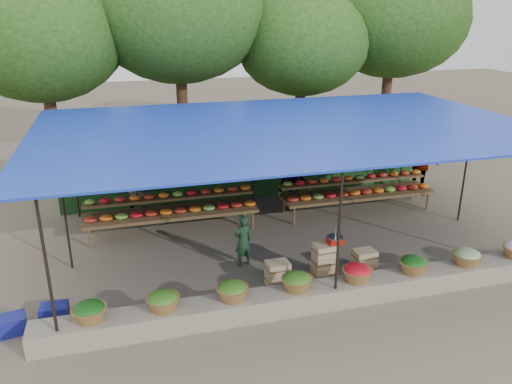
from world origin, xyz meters
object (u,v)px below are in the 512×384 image
object	(u,v)px
vendor_seated	(243,241)
blue_crate_back	(10,325)
blue_crate_front	(55,312)
crate_counter	(323,265)
weighing_scale	(335,240)

from	to	relation	value
vendor_seated	blue_crate_back	xyz separation A→B (m)	(-4.42, -1.27, -0.42)
blue_crate_front	crate_counter	bearing A→B (deg)	3.47
crate_counter	weighing_scale	distance (m)	0.59
crate_counter	blue_crate_front	world-z (taller)	crate_counter
vendor_seated	blue_crate_back	world-z (taller)	vendor_seated
weighing_scale	vendor_seated	bearing A→B (deg)	149.48
vendor_seated	blue_crate_front	distance (m)	3.90
blue_crate_front	vendor_seated	bearing A→B (deg)	18.43
crate_counter	vendor_seated	size ratio (longest dim) A/B	2.06
crate_counter	vendor_seated	world-z (taller)	vendor_seated
blue_crate_front	blue_crate_back	xyz separation A→B (m)	(-0.69, -0.23, 0.01)
crate_counter	weighing_scale	bearing A→B (deg)	-0.00
crate_counter	blue_crate_back	size ratio (longest dim) A/B	4.59
weighing_scale	vendor_seated	distance (m)	1.96
crate_counter	blue_crate_front	xyz separation A→B (m)	(-5.16, -0.06, -0.17)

